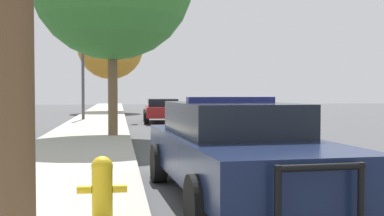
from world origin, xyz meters
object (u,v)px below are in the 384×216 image
car_background_oncoming (229,107)px  fire_hydrant (102,185)px  car_background_midblock (162,110)px  tree_sidewalk_far (110,47)px  traffic_light (106,52)px  police_car (235,147)px

car_background_oncoming → fire_hydrant: bearing=69.9°
car_background_midblock → tree_sidewalk_far: (-2.92, 12.88, 4.50)m
tree_sidewalk_far → fire_hydrant: bearing=-89.3°
traffic_light → police_car: bearing=-83.0°
traffic_light → tree_sidewalk_far: (0.07, 11.48, 1.37)m
police_car → traffic_light: size_ratio=1.03×
traffic_light → car_background_midblock: 4.55m
fire_hydrant → car_background_midblock: (2.50, 19.81, 0.17)m
fire_hydrant → tree_sidewalk_far: bearing=90.7°
police_car → traffic_light: 20.21m
car_background_oncoming → tree_sidewalk_far: bearing=-58.4°
police_car → fire_hydrant: 2.41m
police_car → fire_hydrant: size_ratio=7.30×
car_background_oncoming → car_background_midblock: bearing=28.4°
car_background_oncoming → car_background_midblock: size_ratio=0.99×
police_car → fire_hydrant: police_car is taller
car_background_midblock → traffic_light: bearing=157.1°
fire_hydrant → car_background_midblock: 19.97m
car_background_oncoming → tree_sidewalk_far: 13.28m
police_car → car_background_midblock: bearing=-95.1°
car_background_oncoming → tree_sidewalk_far: (-7.17, 10.24, 4.47)m
police_car → car_background_midblock: size_ratio=1.15×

